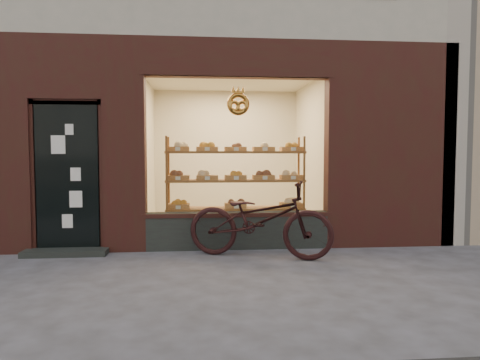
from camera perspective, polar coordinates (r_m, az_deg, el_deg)
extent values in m
plane|color=#434343|center=(4.47, -3.92, -15.06)|extent=(90.00, 90.00, 0.00)
cube|color=#27302A|center=(6.48, -0.31, -6.71)|extent=(2.70, 0.25, 0.55)
cube|color=black|center=(6.59, -22.01, 0.42)|extent=(0.90, 0.04, 2.15)
cube|color=#27302A|center=(6.57, -22.22, -8.92)|extent=(1.15, 0.35, 0.08)
torus|color=orange|center=(6.32, -0.24, 10.09)|extent=(0.33, 0.07, 0.33)
cube|color=brown|center=(6.94, -0.61, -7.93)|extent=(2.20, 0.45, 0.04)
cube|color=brown|center=(6.86, -0.61, -3.83)|extent=(2.20, 0.45, 0.03)
cube|color=brown|center=(6.82, -0.61, -0.08)|extent=(2.20, 0.45, 0.04)
cube|color=brown|center=(6.81, -0.62, 3.71)|extent=(2.20, 0.45, 0.04)
cylinder|color=brown|center=(6.64, -9.73, -1.52)|extent=(0.04, 0.04, 1.70)
cylinder|color=brown|center=(6.81, 8.54, -1.39)|extent=(0.04, 0.04, 1.70)
cylinder|color=brown|center=(7.02, -9.48, -1.25)|extent=(0.04, 0.04, 1.70)
cylinder|color=brown|center=(7.18, 7.80, -1.13)|extent=(0.04, 0.04, 1.70)
cube|color=#925F2E|center=(6.84, -8.16, -3.44)|extent=(0.34, 0.24, 0.07)
sphere|color=#C27028|center=(6.83, -8.16, -2.73)|extent=(0.11, 0.11, 0.11)
cube|color=beige|center=(6.66, -8.24, -3.63)|extent=(0.07, 0.01, 0.05)
cube|color=#925F2E|center=(6.85, -0.61, -3.40)|extent=(0.34, 0.24, 0.07)
sphere|color=brown|center=(6.85, -0.61, -2.69)|extent=(0.11, 0.11, 0.11)
cube|color=beige|center=(6.67, -0.49, -3.58)|extent=(0.07, 0.01, 0.05)
cube|color=#925F2E|center=(6.98, 6.78, -3.30)|extent=(0.34, 0.24, 0.07)
sphere|color=#D6BD6E|center=(6.97, 6.79, -2.60)|extent=(0.11, 0.11, 0.11)
cube|color=beige|center=(6.80, 7.10, -3.47)|extent=(0.08, 0.01, 0.05)
cube|color=#925F2E|center=(6.81, -8.19, 0.32)|extent=(0.34, 0.24, 0.07)
sphere|color=brown|center=(6.80, -8.20, 1.04)|extent=(0.11, 0.11, 0.11)
cube|color=beige|center=(6.62, -8.28, 0.24)|extent=(0.07, 0.01, 0.06)
cube|color=#925F2E|center=(6.80, -4.40, 0.34)|extent=(0.34, 0.24, 0.07)
sphere|color=#D6BD6E|center=(6.79, -4.40, 1.06)|extent=(0.11, 0.11, 0.11)
cube|color=beige|center=(6.61, -4.38, 0.26)|extent=(0.07, 0.01, 0.06)
cube|color=#925F2E|center=(6.82, -0.61, 0.36)|extent=(0.34, 0.24, 0.07)
sphere|color=#C27028|center=(6.81, -0.61, 1.08)|extent=(0.11, 0.11, 0.11)
cube|color=beige|center=(6.63, -0.49, 0.28)|extent=(0.07, 0.01, 0.06)
cube|color=#925F2E|center=(6.87, 3.13, 0.38)|extent=(0.34, 0.24, 0.07)
sphere|color=brown|center=(6.86, 3.13, 1.09)|extent=(0.11, 0.11, 0.11)
cube|color=beige|center=(6.68, 3.36, 0.30)|extent=(0.07, 0.01, 0.06)
cube|color=#925F2E|center=(6.94, 6.81, 0.39)|extent=(0.34, 0.24, 0.07)
sphere|color=#D6BD6E|center=(6.94, 6.81, 1.10)|extent=(0.11, 0.11, 0.11)
cube|color=beige|center=(6.76, 7.13, 0.31)|extent=(0.08, 0.01, 0.06)
cube|color=#925F2E|center=(6.80, -8.22, 4.11)|extent=(0.34, 0.24, 0.07)
sphere|color=#D6BD6E|center=(6.80, -8.23, 4.83)|extent=(0.11, 0.11, 0.11)
cube|color=beige|center=(6.61, -8.31, 4.13)|extent=(0.07, 0.01, 0.06)
cube|color=#925F2E|center=(6.79, -4.42, 4.14)|extent=(0.34, 0.24, 0.07)
sphere|color=#C27028|center=(6.79, -4.42, 4.86)|extent=(0.11, 0.11, 0.11)
cube|color=beige|center=(6.60, -4.40, 4.16)|extent=(0.07, 0.01, 0.06)
cube|color=#925F2E|center=(6.81, -0.62, 4.15)|extent=(0.34, 0.24, 0.07)
sphere|color=brown|center=(6.81, -0.62, 4.86)|extent=(0.11, 0.11, 0.11)
cube|color=beige|center=(6.62, -0.49, 4.17)|extent=(0.07, 0.01, 0.06)
cube|color=#925F2E|center=(6.86, 3.14, 4.14)|extent=(0.34, 0.24, 0.07)
sphere|color=#D6BD6E|center=(6.86, 3.15, 4.85)|extent=(0.11, 0.11, 0.11)
cube|color=beige|center=(6.67, 3.37, 4.16)|extent=(0.07, 0.01, 0.06)
cube|color=#925F2E|center=(6.94, 6.84, 4.11)|extent=(0.34, 0.24, 0.07)
sphere|color=#C27028|center=(6.94, 6.84, 4.81)|extent=(0.11, 0.11, 0.11)
cube|color=beige|center=(6.75, 7.16, 4.13)|extent=(0.08, 0.01, 0.06)
imported|color=black|center=(5.89, 2.63, -5.26)|extent=(2.13, 1.32, 1.05)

